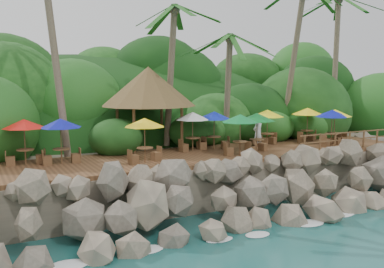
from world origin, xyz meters
TOP-DOWN VIEW (x-y plane):
  - ground at (0.00, 0.00)m, footprint 140.00×140.00m
  - land_base at (0.00, 16.00)m, footprint 32.00×25.20m
  - jungle_hill at (0.00, 23.50)m, footprint 44.80×28.00m
  - seawall at (0.00, 2.00)m, footprint 29.00×4.00m
  - terrace at (0.00, 6.00)m, footprint 26.00×5.00m
  - jungle_foliage at (0.00, 15.00)m, footprint 44.00×16.00m
  - foam_line at (0.00, 0.30)m, footprint 25.20×0.80m
  - palapa at (-1.11, 9.19)m, footprint 5.34×5.34m
  - dining_clusters at (0.93, 6.02)m, footprint 22.89×4.84m
  - railing at (8.76, 3.65)m, footprint 7.20×0.10m
  - waiter at (4.19, 6.04)m, footprint 0.75×0.59m

SIDE VIEW (x-z plane):
  - ground at x=0.00m, z-range 0.00..0.00m
  - jungle_hill at x=0.00m, z-range -7.70..7.70m
  - jungle_foliage at x=0.00m, z-range -6.00..6.00m
  - foam_line at x=0.00m, z-range 0.00..0.06m
  - land_base at x=0.00m, z-range 0.00..2.10m
  - seawall at x=0.00m, z-range 0.00..2.30m
  - terrace at x=0.00m, z-range 2.10..2.30m
  - railing at x=8.76m, z-range 2.41..3.41m
  - waiter at x=4.19m, z-range 2.30..4.12m
  - dining_clusters at x=0.93m, z-range 3.00..5.12m
  - palapa at x=-1.11m, z-range 3.49..8.09m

